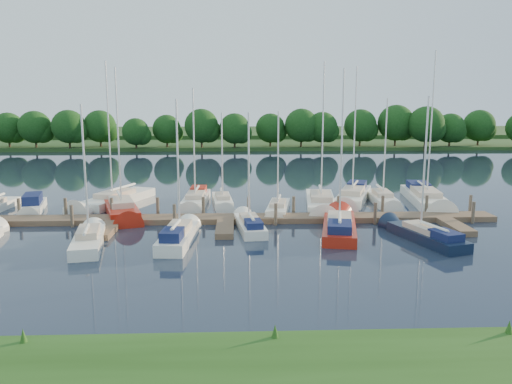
{
  "coord_description": "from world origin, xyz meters",
  "views": [
    {
      "loc": [
        0.84,
        -27.99,
        8.8
      ],
      "look_at": [
        2.24,
        8.0,
        2.2
      ],
      "focal_mm": 35.0,
      "sensor_mm": 36.0,
      "label": 1
    }
  ],
  "objects_px": {
    "dock": "(226,221)",
    "motorboat": "(33,207)",
    "sailboat_s_2": "(179,238)",
    "sailboat_n_5": "(223,202)"
  },
  "relations": [
    {
      "from": "dock",
      "to": "motorboat",
      "type": "height_order",
      "value": "motorboat"
    },
    {
      "from": "sailboat_s_2",
      "to": "motorboat",
      "type": "bearing_deg",
      "value": 147.69
    },
    {
      "from": "dock",
      "to": "motorboat",
      "type": "relative_size",
      "value": 6.97
    },
    {
      "from": "dock",
      "to": "sailboat_n_5",
      "type": "xyz_separation_m",
      "value": [
        -0.4,
        6.65,
        0.07
      ]
    },
    {
      "from": "dock",
      "to": "motorboat",
      "type": "xyz_separation_m",
      "value": [
        -15.67,
        4.77,
        0.16
      ]
    },
    {
      "from": "motorboat",
      "to": "sailboat_s_2",
      "type": "bearing_deg",
      "value": 128.45
    },
    {
      "from": "sailboat_n_5",
      "to": "sailboat_s_2",
      "type": "relative_size",
      "value": 0.87
    },
    {
      "from": "sailboat_s_2",
      "to": "dock",
      "type": "bearing_deg",
      "value": 64.42
    },
    {
      "from": "sailboat_s_2",
      "to": "sailboat_n_5",
      "type": "bearing_deg",
      "value": 82.67
    },
    {
      "from": "dock",
      "to": "sailboat_n_5",
      "type": "distance_m",
      "value": 6.67
    }
  ]
}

